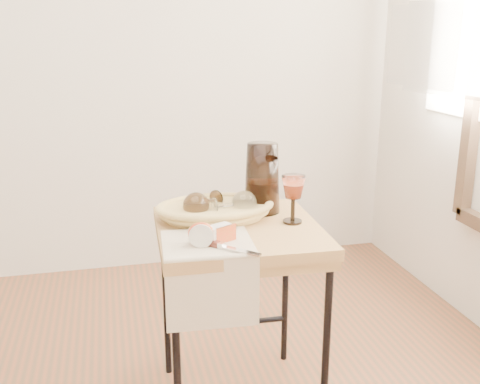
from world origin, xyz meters
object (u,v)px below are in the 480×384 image
object	(u,v)px
apple_half	(201,234)
table_knife	(224,246)
tea_towel	(207,243)
goblet_lying_b	(232,204)
side_table	(239,318)
bread_basket	(215,211)
wine_goblet	(293,199)
goblet_lying_a	(205,202)
pitcher	(262,178)

from	to	relation	value
apple_half	table_knife	world-z (taller)	apple_half
tea_towel	goblet_lying_b	bearing A→B (deg)	62.38
goblet_lying_b	table_knife	distance (m)	0.28
tea_towel	apple_half	xyz separation A→B (m)	(-0.02, -0.02, 0.04)
side_table	table_knife	world-z (taller)	table_knife
bread_basket	table_knife	distance (m)	0.28
goblet_lying_b	wine_goblet	size ratio (longest dim) A/B	0.84
goblet_lying_b	goblet_lying_a	bearing A→B (deg)	148.85
goblet_lying_a	table_knife	xyz separation A→B (m)	(0.00, -0.30, -0.04)
bread_basket	pitcher	size ratio (longest dim) A/B	1.25
side_table	tea_towel	size ratio (longest dim) A/B	2.49
apple_half	table_knife	xyz separation A→B (m)	(0.06, -0.04, -0.03)
side_table	table_knife	bearing A→B (deg)	-114.68
side_table	wine_goblet	distance (m)	0.45
goblet_lying_b	apple_half	xyz separation A→B (m)	(-0.14, -0.22, -0.01)
pitcher	table_knife	xyz separation A→B (m)	(-0.20, -0.32, -0.11)
tea_towel	pitcher	xyz separation A→B (m)	(0.24, 0.26, 0.12)
bread_basket	goblet_lying_b	distance (m)	0.06
side_table	wine_goblet	xyz separation A→B (m)	(0.18, -0.01, 0.41)
goblet_lying_a	pitcher	distance (m)	0.22
bread_basket	wine_goblet	bearing A→B (deg)	-22.93
pitcher	apple_half	distance (m)	0.39
bread_basket	apple_half	distance (m)	0.25
goblet_lying_a	pitcher	world-z (taller)	pitcher
bread_basket	apple_half	size ratio (longest dim) A/B	4.61
tea_towel	pitcher	size ratio (longest dim) A/B	0.95
tea_towel	pitcher	bearing A→B (deg)	50.64
side_table	apple_half	xyz separation A→B (m)	(-0.15, -0.15, 0.37)
pitcher	side_table	bearing A→B (deg)	-106.68
goblet_lying_b	table_knife	bearing A→B (deg)	-114.91
tea_towel	goblet_lying_a	distance (m)	0.24
goblet_lying_b	table_knife	world-z (taller)	goblet_lying_b
pitcher	bread_basket	bearing A→B (deg)	-142.06
tea_towel	table_knife	size ratio (longest dim) A/B	1.24
wine_goblet	pitcher	bearing A→B (deg)	115.75
goblet_lying_a	wine_goblet	distance (m)	0.29
goblet_lying_b	apple_half	distance (m)	0.26
side_table	wine_goblet	world-z (taller)	wine_goblet
goblet_lying_a	wine_goblet	xyz separation A→B (m)	(0.27, -0.11, 0.02)
side_table	goblet_lying_b	size ratio (longest dim) A/B	4.90
pitcher	table_knife	size ratio (longest dim) A/B	1.31
side_table	bread_basket	size ratio (longest dim) A/B	1.88
pitcher	table_knife	bearing A→B (deg)	-97.44
goblet_lying_b	table_knife	xyz separation A→B (m)	(-0.08, -0.26, -0.04)
side_table	pitcher	world-z (taller)	pitcher
side_table	goblet_lying_b	bearing A→B (deg)	95.94
tea_towel	goblet_lying_a	xyz separation A→B (m)	(0.04, 0.23, 0.05)
goblet_lying_a	goblet_lying_b	bearing A→B (deg)	116.51
side_table	apple_half	size ratio (longest dim) A/B	8.66
tea_towel	side_table	bearing A→B (deg)	49.23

